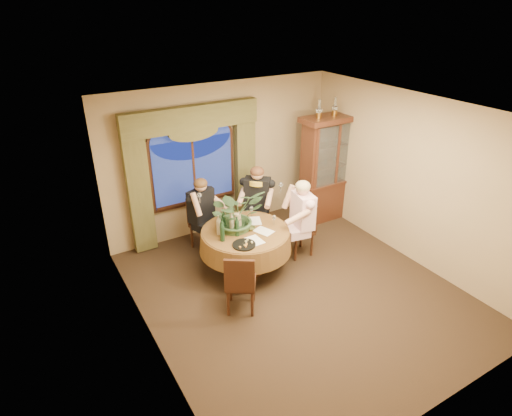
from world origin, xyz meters
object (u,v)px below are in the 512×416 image
chair_right (299,230)px  wine_bottle_5 (224,220)px  wine_bottle_1 (232,222)px  person_scarf (257,204)px  wine_bottle_2 (222,228)px  wine_bottle_4 (237,226)px  chair_back (205,224)px  olive_bowl (251,228)px  oil_lamp_center (335,106)px  wine_bottle_3 (219,225)px  chair_back_right (257,215)px  china_cabinet (330,168)px  person_pink (302,220)px  oil_lamp_left (319,109)px  dining_table (246,250)px  chair_front_left (241,281)px  centerpiece_plant (235,195)px  oil_lamp_right (350,104)px  person_back (202,215)px  wine_bottle_0 (222,231)px  stoneware_vase (238,221)px

chair_right → wine_bottle_5: wine_bottle_5 is taller
wine_bottle_1 → chair_right: bearing=-5.6°
person_scarf → wine_bottle_2: 1.37m
wine_bottle_2 → wine_bottle_4: same height
chair_back → olive_bowl: size_ratio=6.52×
oil_lamp_center → wine_bottle_3: (-2.81, -0.72, -1.37)m
chair_back_right → olive_bowl: chair_back_right is taller
chair_back → person_scarf: (0.97, -0.21, 0.25)m
china_cabinet → chair_back_right: size_ratio=2.20×
chair_back_right → person_pink: bearing=149.0°
oil_lamp_left → china_cabinet: bearing=0.0°
oil_lamp_center → wine_bottle_3: oil_lamp_center is taller
dining_table → wine_bottle_2: (-0.41, -0.01, 0.54)m
china_cabinet → wine_bottle_3: size_ratio=6.41×
person_scarf → wine_bottle_3: 1.31m
wine_bottle_3 → person_scarf: bearing=31.4°
dining_table → chair_front_left: (-0.54, -0.83, 0.10)m
chair_right → wine_bottle_4: 1.31m
chair_right → centerpiece_plant: bearing=81.5°
wine_bottle_3 → dining_table: bearing=-14.4°
oil_lamp_right → centerpiece_plant: bearing=-166.9°
china_cabinet → wine_bottle_2: size_ratio=6.41×
oil_lamp_center → person_scarf: size_ratio=0.23×
chair_back_right → olive_bowl: size_ratio=6.52×
chair_front_left → wine_bottle_3: (0.13, 0.93, 0.44)m
oil_lamp_left → person_scarf: size_ratio=0.23×
person_back → wine_bottle_4: bearing=78.4°
wine_bottle_0 → wine_bottle_3: (0.04, 0.21, 0.00)m
olive_bowl → wine_bottle_2: size_ratio=0.45×
person_pink → wine_bottle_2: (-1.42, 0.16, 0.19)m
oil_lamp_center → chair_back_right: 2.48m
oil_lamp_center → olive_bowl: (-2.31, -0.85, -1.51)m
dining_table → wine_bottle_3: wine_bottle_3 is taller
wine_bottle_3 → wine_bottle_1: bearing=-7.3°
oil_lamp_left → chair_back_right: oil_lamp_left is taller
person_back → wine_bottle_4: size_ratio=4.23×
chair_front_left → centerpiece_plant: (0.47, 1.00, 0.85)m
stoneware_vase → centerpiece_plant: size_ratio=0.27×
person_back → wine_bottle_1: (0.14, -0.86, 0.22)m
stoneware_vase → wine_bottle_5: wine_bottle_5 is taller
dining_table → stoneware_vase: (-0.07, 0.13, 0.51)m
wine_bottle_5 → wine_bottle_4: bearing=-75.4°
wine_bottle_4 → person_back: bearing=98.7°
stoneware_vase → wine_bottle_3: bearing=-176.6°
oil_lamp_left → person_back: 2.86m
chair_right → chair_front_left: same height
oil_lamp_left → oil_lamp_center: (0.37, 0.00, 0.00)m
china_cabinet → wine_bottle_4: size_ratio=6.41×
chair_front_left → wine_bottle_4: size_ratio=2.91×
chair_back_right → person_back: bearing=33.3°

